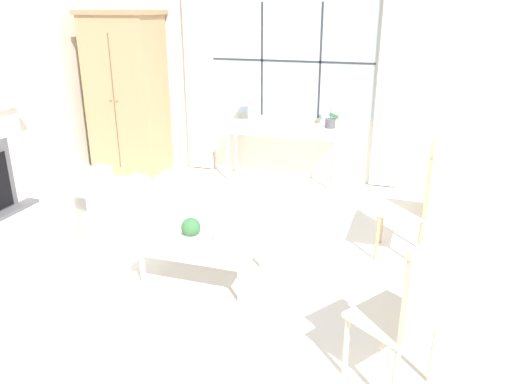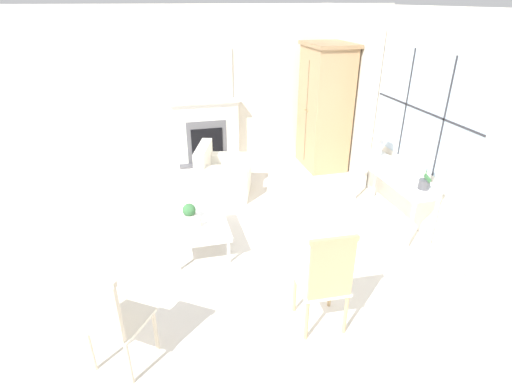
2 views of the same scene
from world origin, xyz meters
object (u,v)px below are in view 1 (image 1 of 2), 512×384
Objects in this scene: armchair_upholstered at (95,206)px; console_table at (283,131)px; side_chair_wooden at (416,197)px; accent_chair_wooden at (409,308)px; coffee_table at (203,243)px; potted_plant_small at (191,231)px; table_lamp at (250,94)px; armoire at (127,93)px; potted_orchid at (331,115)px; pillar_candle at (217,235)px.

console_table is at bearing 55.62° from armchair_upholstered.
side_chair_wooden is 1.86m from accent_chair_wooden.
potted_plant_small is at bearing -122.80° from coffee_table.
table_lamp is 2.85m from side_chair_wooden.
armchair_upholstered reaches higher than potted_plant_small.
armchair_upholstered is 3.53m from accent_chair_wooden.
console_table is 1.56× the size of coffee_table.
side_chair_wooden is (3.20, 0.41, 0.33)m from armchair_upholstered.
table_lamp is (1.77, 0.13, 0.06)m from armoire.
potted_plant_small is (-1.78, 0.80, -0.11)m from accent_chair_wooden.
potted_orchid is 1.95× the size of potted_plant_small.
armchair_upholstered is 0.92× the size of side_chair_wooden.
coffee_table is (-0.61, -2.69, -0.63)m from potted_orchid.
pillar_candle is at bearing -19.16° from armchair_upholstered.
armoire is at bearing -175.70° from table_lamp.
coffee_table is 7.19× the size of pillar_candle.
table_lamp is 0.48× the size of armchair_upholstered.
armoire is 2.26× the size of coffee_table.
side_chair_wooden reaches higher than pillar_candle.
potted_plant_small is 0.23m from pillar_candle.
accent_chair_wooden is at bearing -90.01° from side_chair_wooden.
potted_plant_small is at bearing -155.95° from pillar_candle.
armoire is 5.07× the size of potted_orchid.
accent_chair_wooden is at bearing -72.95° from potted_orchid.
console_table is at bearing 134.93° from side_chair_wooden.
console_table is 3.49× the size of potted_orchid.
potted_orchid is at bearing 107.05° from accent_chair_wooden.
armoire reaches higher than coffee_table.
potted_orchid is (2.86, 0.11, -0.15)m from armoire.
pillar_candle is at bearing -86.79° from console_table.
armchair_upholstered reaches higher than console_table.
console_table is 11.22× the size of pillar_candle.
accent_chair_wooden is (1.73, -3.60, -0.12)m from console_table.
table_lamp is 2.19× the size of potted_plant_small.
potted_plant_small is (-0.05, -2.80, -0.23)m from console_table.
potted_plant_small is at bearing -149.06° from side_chair_wooden.
table_lamp is 1.11m from potted_orchid.
potted_plant_small is at bearing -91.00° from console_table.
table_lamp reaches higher than console_table.
side_chair_wooden is 4.90× the size of potted_plant_small.
side_chair_wooden reaches higher than console_table.
coffee_table is (-1.71, -0.97, -0.28)m from side_chair_wooden.
potted_orchid is 2.07m from side_chair_wooden.
pillar_candle is (0.14, -0.01, 0.10)m from coffee_table.
pillar_candle is (0.61, -2.72, -0.74)m from table_lamp.
armoire is 2.18× the size of armchair_upholstered.
armchair_upholstered is at bearing -69.45° from armoire.
coffee_table is 4.37× the size of potted_plant_small.
armchair_upholstered is at bearing -172.64° from side_chair_wooden.
accent_chair_wooden is at bearing -29.38° from pillar_candle.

